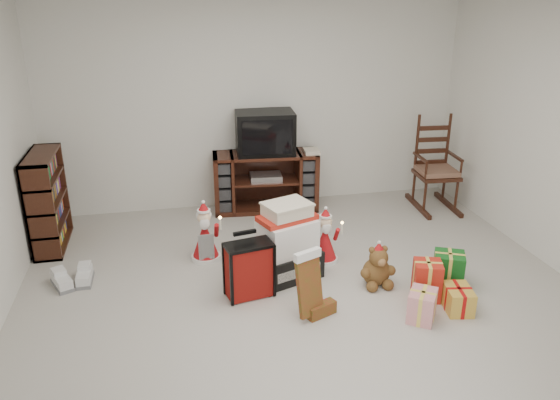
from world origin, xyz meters
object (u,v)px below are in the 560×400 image
object	(u,v)px
rocking_chair	(434,175)
gift_cluster	(446,292)
gift_pile	(287,246)
teddy_bear	(377,268)
mrs_claus_figurine	(205,237)
tv_stand	(266,181)
bookshelf	(48,202)
sneaker_pair	(73,279)
crt_television	(265,133)
red_suitcase	(249,270)
santa_figurine	(325,241)

from	to	relation	value
rocking_chair	gift_cluster	distance (m)	2.36
gift_pile	teddy_bear	size ratio (longest dim) A/B	1.89
gift_cluster	mrs_claus_figurine	bearing A→B (deg)	146.06
tv_stand	mrs_claus_figurine	bearing A→B (deg)	-120.49
rocking_chair	mrs_claus_figurine	xyz separation A→B (m)	(-2.88, -0.84, -0.16)
bookshelf	gift_pile	size ratio (longest dim) A/B	1.39
sneaker_pair	crt_television	distance (m)	2.69
mrs_claus_figurine	gift_cluster	world-z (taller)	mrs_claus_figurine
teddy_bear	crt_television	world-z (taller)	crt_television
bookshelf	rocking_chair	bearing A→B (deg)	2.36
gift_pile	red_suitcase	distance (m)	0.49
rocking_chair	gift_pile	bearing A→B (deg)	-143.75
tv_stand	sneaker_pair	bearing A→B (deg)	-140.42
santa_figurine	sneaker_pair	bearing A→B (deg)	179.08
red_suitcase	mrs_claus_figurine	world-z (taller)	mrs_claus_figurine
tv_stand	gift_pile	size ratio (longest dim) A/B	1.77
tv_stand	mrs_claus_figurine	distance (m)	1.45
bookshelf	red_suitcase	bearing A→B (deg)	-37.91
sneaker_pair	gift_cluster	size ratio (longest dim) A/B	0.45
teddy_bear	sneaker_pair	bearing A→B (deg)	167.72
rocking_chair	mrs_claus_figurine	size ratio (longest dim) A/B	1.91
rocking_chair	teddy_bear	xyz separation A→B (m)	(-1.40, -1.69, -0.23)
red_suitcase	crt_television	xyz separation A→B (m)	(0.53, 1.99, 0.70)
sneaker_pair	teddy_bear	bearing A→B (deg)	-26.82
red_suitcase	tv_stand	bearing A→B (deg)	64.13
bookshelf	teddy_bear	size ratio (longest dim) A/B	2.61
gift_pile	sneaker_pair	xyz separation A→B (m)	(-1.95, 0.26, -0.26)
bookshelf	crt_television	size ratio (longest dim) A/B	1.41
santa_figurine	teddy_bear	bearing A→B (deg)	-59.19
sneaker_pair	gift_cluster	distance (m)	3.34
rocking_chair	sneaker_pair	xyz separation A→B (m)	(-4.12, -1.10, -0.35)
bookshelf	rocking_chair	xyz separation A→B (m)	(4.43, 0.18, -0.08)
teddy_bear	santa_figurine	bearing A→B (deg)	120.81
red_suitcase	mrs_claus_figurine	distance (m)	0.85
bookshelf	santa_figurine	bearing A→B (deg)	-19.43
teddy_bear	gift_cluster	distance (m)	0.64
red_suitcase	santa_figurine	xyz separation A→B (m)	(0.84, 0.50, -0.04)
bookshelf	rocking_chair	size ratio (longest dim) A/B	0.85
red_suitcase	teddy_bear	world-z (taller)	red_suitcase
rocking_chair	teddy_bear	distance (m)	2.20
rocking_chair	santa_figurine	size ratio (longest dim) A/B	2.07
mrs_claus_figurine	crt_television	size ratio (longest dim) A/B	0.87
gift_pile	teddy_bear	xyz separation A→B (m)	(0.76, -0.33, -0.15)
gift_pile	crt_television	xyz separation A→B (m)	(0.12, 1.71, 0.64)
santa_figurine	crt_television	distance (m)	1.69
sneaker_pair	rocking_chair	bearing A→B (deg)	0.38
gift_pile	gift_cluster	size ratio (longest dim) A/B	0.83
teddy_bear	santa_figurine	xyz separation A→B (m)	(-0.33, 0.55, 0.05)
mrs_claus_figurine	red_suitcase	bearing A→B (deg)	-68.31
santa_figurine	gift_cluster	bearing A→B (deg)	-52.22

